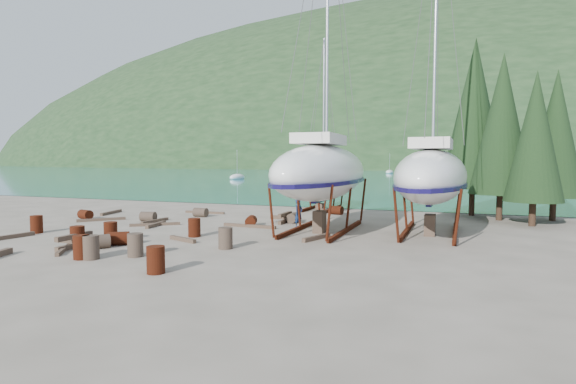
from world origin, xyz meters
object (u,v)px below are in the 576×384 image
(large_sailboat_near, at_px, (323,172))
(small_sailboat_shore, at_px, (322,182))
(large_sailboat_far, at_px, (432,175))
(worker, at_px, (299,213))

(large_sailboat_near, distance_m, small_sailboat_shore, 10.00)
(large_sailboat_near, distance_m, large_sailboat_far, 5.33)
(worker, bearing_deg, small_sailboat_shore, 24.04)
(large_sailboat_far, bearing_deg, small_sailboat_shore, 135.19)
(small_sailboat_shore, bearing_deg, worker, -89.07)
(large_sailboat_near, height_order, large_sailboat_far, large_sailboat_near)
(large_sailboat_near, relative_size, small_sailboat_shore, 1.52)
(large_sailboat_far, xyz_separation_m, worker, (-6.80, -0.32, -2.10))
(large_sailboat_near, height_order, worker, large_sailboat_near)
(small_sailboat_shore, xyz_separation_m, worker, (1.32, -8.83, -1.27))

